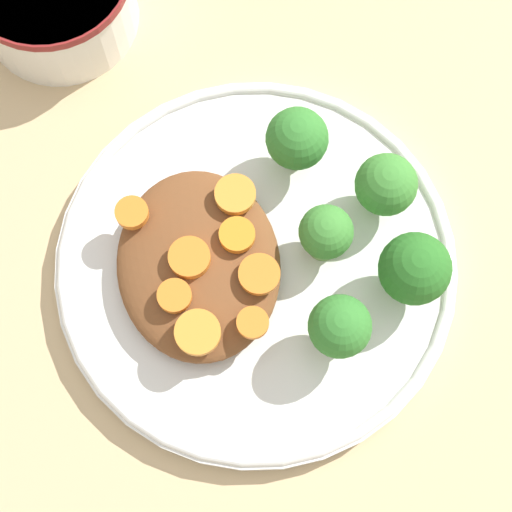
{
  "coord_description": "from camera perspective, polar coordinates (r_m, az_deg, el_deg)",
  "views": [
    {
      "loc": [
        -0.15,
        0.02,
        0.52
      ],
      "look_at": [
        0.0,
        0.0,
        0.03
      ],
      "focal_mm": 60.0,
      "sensor_mm": 36.0,
      "label": 1
    }
  ],
  "objects": [
    {
      "name": "carrot_slice_6",
      "position": [
        0.49,
        -0.22,
        -4.47
      ],
      "size": [
        0.02,
        0.02,
        0.0
      ],
      "primitive_type": "cylinder",
      "color": "orange",
      "rests_on": "stew_mound"
    },
    {
      "name": "broccoli_floret_4",
      "position": [
        0.52,
        2.75,
        7.76
      ],
      "size": [
        0.04,
        0.04,
        0.05
      ],
      "color": "#759E51",
      "rests_on": "plate"
    },
    {
      "name": "carrot_slice_5",
      "position": [
        0.5,
        -0.03,
        -1.25
      ],
      "size": [
        0.02,
        0.02,
        0.0
      ],
      "primitive_type": "cylinder",
      "color": "orange",
      "rests_on": "stew_mound"
    },
    {
      "name": "carrot_slice_4",
      "position": [
        0.51,
        -1.39,
        4.13
      ],
      "size": [
        0.03,
        0.03,
        0.01
      ],
      "primitive_type": "cylinder",
      "color": "orange",
      "rests_on": "stew_mound"
    },
    {
      "name": "carrot_slice_2",
      "position": [
        0.49,
        -3.91,
        -5.11
      ],
      "size": [
        0.03,
        0.03,
        0.01
      ],
      "primitive_type": "cylinder",
      "color": "orange",
      "rests_on": "stew_mound"
    },
    {
      "name": "carrot_slice_3",
      "position": [
        0.5,
        -1.27,
        1.41
      ],
      "size": [
        0.02,
        0.02,
        0.01
      ],
      "primitive_type": "cylinder",
      "color": "orange",
      "rests_on": "stew_mound"
    },
    {
      "name": "broccoli_floret_1",
      "position": [
        0.49,
        5.58,
        -4.78
      ],
      "size": [
        0.04,
        0.04,
        0.05
      ],
      "color": "#7FA85B",
      "rests_on": "plate"
    },
    {
      "name": "broccoli_floret_3",
      "position": [
        0.5,
        10.51,
        -0.9
      ],
      "size": [
        0.04,
        0.04,
        0.06
      ],
      "color": "#759E51",
      "rests_on": "plate"
    },
    {
      "name": "stew_mound",
      "position": [
        0.52,
        -3.85,
        -0.57
      ],
      "size": [
        0.12,
        0.1,
        0.02
      ],
      "primitive_type": "ellipsoid",
      "color": "brown",
      "rests_on": "plate"
    },
    {
      "name": "carrot_slice_7",
      "position": [
        0.5,
        -5.46,
        -2.66
      ],
      "size": [
        0.02,
        0.02,
        0.01
      ],
      "primitive_type": "cylinder",
      "color": "orange",
      "rests_on": "stew_mound"
    },
    {
      "name": "ground_plane",
      "position": [
        0.54,
        0.0,
        -0.9
      ],
      "size": [
        4.0,
        4.0,
        0.0
      ],
      "primitive_type": "plane",
      "color": "tan"
    },
    {
      "name": "carrot_slice_1",
      "position": [
        0.5,
        -4.48,
        0.09
      ],
      "size": [
        0.02,
        0.02,
        0.01
      ],
      "primitive_type": "cylinder",
      "color": "orange",
      "rests_on": "stew_mound"
    },
    {
      "name": "carrot_slice_0",
      "position": [
        0.51,
        -8.28,
        2.88
      ],
      "size": [
        0.02,
        0.02,
        0.01
      ],
      "primitive_type": "cylinder",
      "color": "orange",
      "rests_on": "stew_mound"
    },
    {
      "name": "plate",
      "position": [
        0.53,
        0.0,
        -0.61
      ],
      "size": [
        0.25,
        0.25,
        0.02
      ],
      "color": "silver",
      "rests_on": "ground_plane"
    },
    {
      "name": "broccoli_floret_0",
      "position": [
        0.52,
        8.65,
        4.67
      ],
      "size": [
        0.04,
        0.04,
        0.05
      ],
      "color": "#7FA85B",
      "rests_on": "plate"
    },
    {
      "name": "broccoli_floret_2",
      "position": [
        0.51,
        4.67,
        1.5
      ],
      "size": [
        0.03,
        0.03,
        0.04
      ],
      "color": "#759E51",
      "rests_on": "plate"
    }
  ]
}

